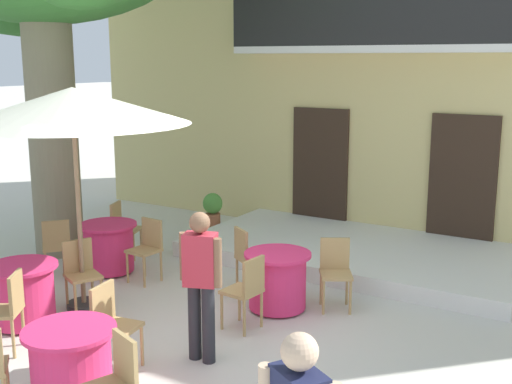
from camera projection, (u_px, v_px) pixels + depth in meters
ground_plane at (194, 332)px, 7.64m from camera, size 120.00×120.00×0.00m
building_facade at (429, 29)px, 12.45m from camera, size 13.00×5.09×7.50m
entrance_step_platform at (355, 252)px, 10.37m from camera, size 5.27×2.77×0.25m
cafe_table_near_tree at (23, 294)px, 7.79m from camera, size 0.86×0.86×0.76m
cafe_chair_near_tree_1 at (8, 306)px, 7.03m from camera, size 0.55×0.55×0.91m
cafe_chair_near_tree_2 at (81, 270)px, 8.23m from camera, size 0.53×0.53×0.91m
cafe_table_middle at (71, 366)px, 5.97m from camera, size 0.86×0.86×0.76m
cafe_chair_middle_0 at (115, 381)px, 5.41m from camera, size 0.51×0.51×0.91m
cafe_chair_middle_1 at (112, 321)px, 6.64m from camera, size 0.45×0.45×0.91m
cafe_table_front at (277, 280)px, 8.26m from camera, size 0.86×0.86×0.76m
cafe_chair_front_0 at (248, 255)px, 8.87m from camera, size 0.55×0.55×0.91m
cafe_chair_front_1 at (247, 288)px, 7.60m from camera, size 0.44×0.44×0.91m
cafe_chair_front_2 at (335, 268)px, 8.30m from camera, size 0.55×0.55×0.91m
cafe_table_far_side at (109, 247)px, 9.71m from camera, size 0.86×0.86×0.76m
cafe_chair_far_side_0 at (147, 246)px, 9.31m from camera, size 0.43×0.43×0.91m
cafe_chair_far_side_1 at (122, 226)px, 10.42m from camera, size 0.52×0.52×0.91m
cafe_chair_far_side_2 at (57, 244)px, 9.38m from camera, size 0.56×0.56×0.91m
cafe_umbrella at (73, 107)px, 7.85m from camera, size 2.90×2.90×2.85m
ground_planter_left at (213, 210)px, 12.05m from camera, size 0.37×0.37×0.72m
pedestrian_near_entrance at (201, 278)px, 6.75m from camera, size 0.53×0.32×1.64m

